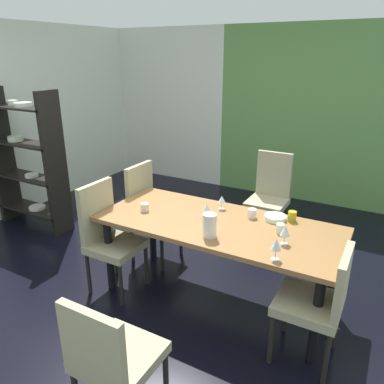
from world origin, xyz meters
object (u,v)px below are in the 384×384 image
dining_table (217,231)px  chair_left_far (149,209)px  chair_right_near (320,299)px  chair_head_far (270,193)px  chair_head_near (111,356)px  serving_bowl_north (275,218)px  cup_west (292,216)px  wine_glass_center (222,200)px  cup_front (145,207)px  pitcher_near_shelf (210,225)px  cup_near_window (252,213)px  wine_glass_east (285,231)px  cup_south (280,229)px  chair_left_near (108,234)px  wine_glass_corner (207,208)px  wine_glass_right (276,245)px  display_shelf (28,159)px

dining_table → chair_left_far: chair_left_far is taller
chair_right_near → chair_head_far: size_ratio=0.88×
chair_head_near → serving_bowl_north: size_ratio=4.83×
chair_head_far → serving_bowl_north: chair_head_far is taller
serving_bowl_north → cup_west: (0.13, 0.05, 0.02)m
wine_glass_center → cup_west: (0.64, 0.06, -0.05)m
cup_front → pitcher_near_shelf: size_ratio=0.39×
chair_head_near → chair_head_far: chair_head_far is taller
cup_near_window → chair_head_near: bearing=-96.8°
wine_glass_east → wine_glass_center: wine_glass_east is taller
wine_glass_center → cup_south: size_ratio=1.67×
chair_left_near → cup_near_window: (1.18, 0.56, 0.24)m
wine_glass_corner → serving_bowl_north: 0.60m
chair_left_near → wine_glass_center: (0.86, 0.61, 0.29)m
chair_left_near → chair_head_near: chair_left_near is taller
wine_glass_right → chair_left_far: bearing=156.3°
pitcher_near_shelf → chair_head_far: bearing=91.7°
display_shelf → cup_front: 2.08m
chair_head_far → cup_south: 1.50m
dining_table → wine_glass_east: (0.61, -0.11, 0.19)m
chair_head_far → chair_head_near: bearing=90.3°
chair_right_near → pitcher_near_shelf: pitcher_near_shelf is taller
chair_head_far → cup_front: size_ratio=13.60×
chair_right_near → cup_south: chair_right_near is taller
chair_right_near → cup_front: bearing=82.2°
dining_table → wine_glass_center: (-0.09, 0.28, 0.17)m
wine_glass_center → wine_glass_corner: wine_glass_corner is taller
chair_left_near → wine_glass_right: bearing=88.7°
chair_head_near → display_shelf: (-2.76, 1.71, 0.37)m
chair_left_near → display_shelf: size_ratio=0.59×
serving_bowl_north → display_shelf: bearing=-179.7°
chair_left_near → cup_south: size_ratio=13.09×
wine_glass_right → cup_west: bearing=95.6°
pitcher_near_shelf → wine_glass_east: bearing=16.4°
chair_head_far → wine_glass_east: size_ratio=6.57×
wine_glass_center → cup_front: 0.71m
chair_right_near → chair_left_far: size_ratio=0.88×
dining_table → chair_left_near: size_ratio=2.01×
wine_glass_center → pitcher_near_shelf: pitcher_near_shelf is taller
dining_table → display_shelf: size_ratio=1.20×
chair_left_far → cup_near_window: 1.20m
chair_left_near → serving_bowl_north: bearing=114.2°
cup_front → cup_south: bearing=7.6°
chair_left_near → wine_glass_right: size_ratio=6.37×
chair_head_near → cup_front: chair_head_near is taller
wine_glass_center → cup_near_window: 0.32m
display_shelf → pitcher_near_shelf: size_ratio=8.98×
chair_head_far → wine_glass_center: size_ratio=7.81×
wine_glass_east → wine_glass_right: size_ratio=0.97×
wine_glass_corner → cup_near_window: wine_glass_corner is taller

